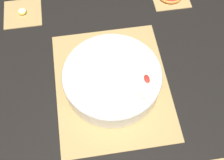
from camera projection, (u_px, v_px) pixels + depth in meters
name	position (u px, v px, depth m)	size (l,w,h in m)	color
ground_plane	(112.00, 85.00, 0.99)	(6.00, 6.00, 0.00)	black
bamboo_mat_center	(112.00, 85.00, 0.99)	(0.44, 0.35, 0.01)	tan
coaster_mat_far_right	(23.00, 13.00, 1.14)	(0.14, 0.14, 0.01)	tan
fruit_salad_bowl	(112.00, 78.00, 0.95)	(0.30, 0.30, 0.07)	silver
banana_coin_single	(22.00, 12.00, 1.13)	(0.03, 0.03, 0.01)	beige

